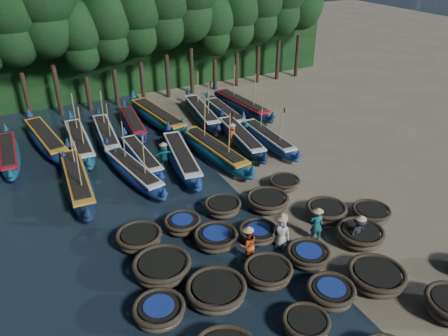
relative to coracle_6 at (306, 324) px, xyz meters
name	(u,v)px	position (x,y,z in m)	size (l,w,h in m)	color
ground	(267,220)	(2.57, 6.67, -0.40)	(120.00, 120.00, 0.00)	#7D725B
foliage_wall	(125,35)	(2.57, 30.17, 4.60)	(40.00, 3.00, 10.00)	black
coracle_6	(306,324)	(0.00, 0.00, 0.00)	(1.98, 1.98, 0.70)	brown
coracle_7	(331,293)	(1.79, 0.78, 0.05)	(2.20, 2.20, 0.79)	brown
coracle_8	(376,277)	(4.08, 0.62, 0.06)	(2.43, 2.43, 0.80)	brown
coracle_10	(159,311)	(-4.56, 3.05, 0.03)	(2.45, 2.45, 0.75)	brown
coracle_11	(216,291)	(-2.20, 2.96, 0.06)	(3.05, 3.05, 0.80)	brown
coracle_12	(268,273)	(0.24, 2.95, 0.03)	(2.47, 2.47, 0.76)	brown
coracle_13	(308,255)	(2.49, 3.13, -0.03)	(2.08, 2.08, 0.64)	brown
coracle_14	(360,235)	(5.46, 3.08, 0.05)	(2.52, 2.52, 0.80)	brown
coracle_15	(162,268)	(-3.62, 5.25, 0.07)	(2.53, 2.53, 0.84)	brown
coracle_16	(216,238)	(-0.67, 6.02, 0.05)	(2.09, 2.09, 0.78)	brown
coracle_17	(258,233)	(1.36, 5.55, -0.04)	(1.90, 1.90, 0.64)	brown
coracle_18	(326,212)	(5.29, 5.34, 0.07)	(2.27, 2.27, 0.83)	brown
coracle_19	(371,213)	(7.36, 4.29, -0.03)	(2.08, 2.08, 0.66)	brown
coracle_20	(139,238)	(-3.85, 7.71, 0.03)	(2.18, 2.18, 0.76)	brown
coracle_21	(182,224)	(-1.61, 7.83, 0.02)	(1.89, 1.89, 0.73)	brown
coracle_22	(223,207)	(0.85, 8.27, 0.00)	(2.38, 2.38, 0.71)	brown
coracle_23	(268,201)	(3.20, 7.60, 0.03)	(2.28, 2.28, 0.76)	brown
coracle_24	(285,183)	(5.16, 8.86, -0.04)	(1.90, 1.90, 0.63)	brown
long_boat_2	(77,181)	(-5.38, 14.22, 0.19)	(2.09, 8.82, 3.75)	#10223B
long_boat_3	(133,171)	(-2.20, 13.91, 0.13)	(2.56, 7.79, 3.35)	navy
long_boat_4	(142,157)	(-1.14, 15.60, 0.08)	(1.41, 7.26, 1.28)	navy
long_boat_5	(182,158)	(0.99, 14.11, 0.16)	(2.85, 8.37, 1.49)	navy
long_boat_6	(214,151)	(3.22, 14.06, 0.19)	(2.38, 8.71, 3.72)	navy
long_boat_7	(241,138)	(5.79, 15.06, 0.14)	(2.39, 8.06, 1.43)	#10223B
long_boat_8	(268,139)	(7.41, 14.16, 0.10)	(1.48, 7.53, 3.20)	navy
long_boat_9	(9,154)	(-8.57, 19.80, 0.10)	(1.56, 7.54, 1.33)	navy
long_boat_10	(46,139)	(-6.15, 20.91, 0.19)	(2.65, 8.76, 1.55)	navy
long_boat_11	(80,142)	(-4.21, 19.43, 0.17)	(1.87, 8.50, 3.62)	navy
long_boat_12	(106,135)	(-2.30, 19.83, 0.13)	(2.10, 7.93, 3.38)	#10223B
long_boat_13	(133,123)	(0.02, 21.13, 0.08)	(1.94, 7.23, 1.28)	navy
long_boat_14	(158,117)	(1.96, 21.13, 0.21)	(2.75, 9.12, 1.62)	navy
long_boat_15	(202,113)	(5.34, 20.49, 0.15)	(2.51, 8.20, 3.51)	#10223B
long_boat_16	(225,113)	(7.01, 19.71, 0.09)	(1.55, 7.32, 1.29)	navy
long_boat_17	(241,105)	(8.91, 20.48, 0.17)	(2.22, 8.46, 3.61)	#10223B
fisherman_0	(282,231)	(2.02, 4.60, 0.48)	(0.92, 0.95, 1.84)	silver
fisherman_1	(317,224)	(3.75, 4.23, 0.56)	(0.75, 0.64, 1.94)	#196569
fisherman_2	(248,244)	(0.11, 4.45, 0.53)	(0.92, 0.75, 1.97)	#C94A1A
fisherman_3	(359,231)	(5.21, 2.96, 0.45)	(1.13, 0.76, 1.82)	black
fisherman_4	(282,227)	(2.26, 4.92, 0.43)	(0.52, 0.92, 1.71)	silver
fisherman_5	(164,155)	(0.01, 14.59, 0.42)	(1.50, 0.60, 1.77)	#196569
fisherman_6	(232,134)	(5.26, 15.36, 0.44)	(0.86, 0.89, 1.74)	#C94A1A
tree_3	(8,13)	(-6.53, 26.67, 7.59)	(4.92, 4.92, 11.60)	black
tree_4	(40,1)	(-4.23, 26.67, 8.27)	(5.34, 5.34, 12.58)	black
tree_5	(79,36)	(-1.93, 26.67, 5.57)	(3.68, 3.68, 8.68)	black
tree_6	(108,25)	(0.37, 26.67, 6.24)	(4.09, 4.09, 9.65)	black
tree_7	(136,13)	(2.67, 26.67, 6.92)	(4.51, 4.51, 10.63)	black
tree_8	(163,2)	(4.97, 26.67, 7.59)	(4.92, 4.92, 11.60)	black
tree_10	(214,23)	(9.57, 26.67, 5.57)	(3.68, 3.68, 8.68)	black
tree_11	(237,13)	(11.87, 26.67, 6.24)	(4.09, 4.09, 9.65)	black
tree_12	(260,3)	(14.17, 26.67, 6.92)	(4.51, 4.51, 10.63)	black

